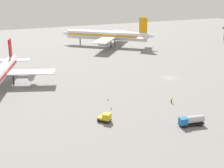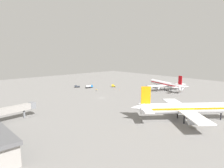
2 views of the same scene
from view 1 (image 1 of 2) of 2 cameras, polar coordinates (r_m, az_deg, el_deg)
The scene contains 8 objects.
ground at distance 120.74m, azimuth 10.06°, elevation 1.10°, with size 288.00×288.00×0.00m, color gray.
airplane_at_gate at distance 174.71m, azimuth -0.76°, elevation 8.54°, with size 37.84×43.45×15.84m.
airplane_taxiing at distance 113.90m, azimuth -18.92°, elevation 1.89°, with size 42.51×34.90×13.30m.
baggage_tug at distance 82.37m, azimuth -1.18°, elevation -5.93°, with size 3.73×3.67×2.30m.
fuel_truck at distance 82.59m, azimuth 13.82°, elevation -6.24°, with size 2.91×6.50×2.50m.
ground_crew_worker at distance 96.30m, azimuth 10.43°, elevation -2.80°, with size 0.53×0.53×1.67m.
safety_cone_near_gate at distance 96.85m, azimuth -0.72°, elevation -2.71°, with size 0.44×0.44×0.60m, color #EA590C.
safety_cone_mid_apron at distance 90.26m, azimuth -0.15°, elevation -4.30°, with size 0.44×0.44×0.60m, color #EA590C.
Camera 1 is at (-96.46, 63.82, 34.64)m, focal length 51.97 mm.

